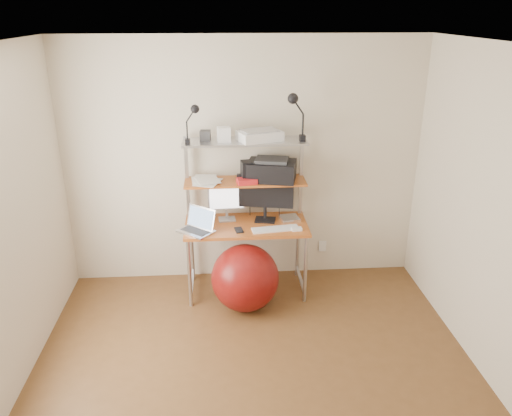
{
  "coord_description": "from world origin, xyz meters",
  "views": [
    {
      "loc": [
        -0.23,
        -3.04,
        2.72
      ],
      "look_at": [
        0.08,
        1.15,
        1.03
      ],
      "focal_mm": 35.0,
      "sensor_mm": 36.0,
      "label": 1
    }
  ],
  "objects_px": {
    "monitor_silver": "(227,199)",
    "monitor_black": "(265,194)",
    "exercise_ball": "(245,278)",
    "laptop": "(198,226)",
    "printer": "(272,170)"
  },
  "relations": [
    {
      "from": "printer",
      "to": "exercise_ball",
      "type": "relative_size",
      "value": 0.8
    },
    {
      "from": "monitor_silver",
      "to": "monitor_black",
      "type": "height_order",
      "value": "monitor_black"
    },
    {
      "from": "exercise_ball",
      "to": "monitor_silver",
      "type": "bearing_deg",
      "value": 108.59
    },
    {
      "from": "laptop",
      "to": "printer",
      "type": "relative_size",
      "value": 0.8
    },
    {
      "from": "monitor_silver",
      "to": "exercise_ball",
      "type": "height_order",
      "value": "monitor_silver"
    },
    {
      "from": "exercise_ball",
      "to": "monitor_black",
      "type": "bearing_deg",
      "value": 61.66
    },
    {
      "from": "monitor_black",
      "to": "exercise_ball",
      "type": "height_order",
      "value": "monitor_black"
    },
    {
      "from": "monitor_silver",
      "to": "laptop",
      "type": "height_order",
      "value": "monitor_silver"
    },
    {
      "from": "monitor_black",
      "to": "laptop",
      "type": "distance_m",
      "value": 0.73
    },
    {
      "from": "printer",
      "to": "exercise_ball",
      "type": "bearing_deg",
      "value": -109.72
    },
    {
      "from": "monitor_silver",
      "to": "printer",
      "type": "distance_m",
      "value": 0.53
    },
    {
      "from": "laptop",
      "to": "exercise_ball",
      "type": "bearing_deg",
      "value": 14.23
    },
    {
      "from": "monitor_silver",
      "to": "printer",
      "type": "xyz_separation_m",
      "value": [
        0.44,
        -0.01,
        0.29
      ]
    },
    {
      "from": "monitor_black",
      "to": "printer",
      "type": "height_order",
      "value": "printer"
    },
    {
      "from": "monitor_silver",
      "to": "monitor_black",
      "type": "distance_m",
      "value": 0.39
    }
  ]
}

